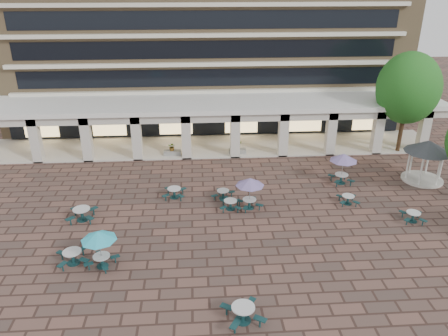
{
  "coord_description": "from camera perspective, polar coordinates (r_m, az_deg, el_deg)",
  "views": [
    {
      "loc": [
        -1.25,
        -23.09,
        14.83
      ],
      "look_at": [
        0.51,
        3.0,
        3.12
      ],
      "focal_mm": 35.0,
      "sensor_mm": 36.0,
      "label": 1
    }
  ],
  "objects": [
    {
      "name": "picnic_table_1",
      "position": [
        21.25,
        2.51,
        -18.33
      ],
      "size": [
        2.14,
        2.14,
        0.83
      ],
      "rotation": [
        0.0,
        0.0,
        0.24
      ],
      "color": "#133639",
      "rests_on": "ground"
    },
    {
      "name": "tree_east_c",
      "position": [
        40.98,
        22.93,
        9.58
      ],
      "size": [
        5.37,
        5.37,
        8.95
      ],
      "color": "#442D1B",
      "rests_on": "ground"
    },
    {
      "name": "planter_right",
      "position": [
        38.88,
        1.76,
        2.6
      ],
      "size": [
        1.5,
        0.89,
        1.35
      ],
      "color": "gray",
      "rests_on": "ground"
    },
    {
      "name": "picnic_table_8",
      "position": [
        30.09,
        -18.07,
        -5.64
      ],
      "size": [
        1.89,
        1.89,
        0.84
      ],
      "rotation": [
        0.0,
        0.0,
        0.01
      ],
      "color": "#133639",
      "rests_on": "ground"
    },
    {
      "name": "picnic_table_6",
      "position": [
        29.39,
        3.4,
        -1.97
      ],
      "size": [
        1.96,
        1.96,
        2.27
      ],
      "rotation": [
        0.0,
        0.0,
        0.3
      ],
      "color": "#133639",
      "rests_on": "ground"
    },
    {
      "name": "gazebo",
      "position": [
        36.65,
        25.05,
        2.03
      ],
      "size": [
        3.5,
        3.5,
        3.26
      ],
      "rotation": [
        0.0,
        0.0,
        -0.14
      ],
      "color": "beige",
      "rests_on": "ground"
    },
    {
      "name": "picnic_table_4",
      "position": [
        24.58,
        -16.05,
        -8.66
      ],
      "size": [
        1.95,
        1.95,
        2.25
      ],
      "rotation": [
        0.0,
        0.0,
        -0.37
      ],
      "color": "#133639",
      "rests_on": "ground"
    },
    {
      "name": "picnic_table_5",
      "position": [
        26.1,
        -19.17,
        -10.82
      ],
      "size": [
        2.06,
        2.06,
        0.78
      ],
      "rotation": [
        0.0,
        0.0,
        0.29
      ],
      "color": "#133639",
      "rests_on": "ground"
    },
    {
      "name": "picnic_table_12",
      "position": [
        29.92,
        0.85,
        -4.71
      ],
      "size": [
        1.6,
        1.6,
        0.68
      ],
      "rotation": [
        0.0,
        0.0,
        -0.07
      ],
      "color": "#133639",
      "rests_on": "ground"
    },
    {
      "name": "planter_left",
      "position": [
        38.8,
        -6.77,
        2.27
      ],
      "size": [
        1.5,
        0.73,
        1.25
      ],
      "color": "gray",
      "rests_on": "ground"
    },
    {
      "name": "ground",
      "position": [
        27.47,
        -0.65,
        -8.56
      ],
      "size": [
        120.0,
        120.0,
        0.0
      ],
      "primitive_type": "plane",
      "color": "brown",
      "rests_on": "ground"
    },
    {
      "name": "picnic_table_10",
      "position": [
        31.3,
        -0.12,
        -3.36
      ],
      "size": [
        1.78,
        1.78,
        0.65
      ],
      "rotation": [
        0.0,
        0.0,
        -0.41
      ],
      "color": "#133639",
      "rests_on": "ground"
    },
    {
      "name": "picnic_table_9",
      "position": [
        31.62,
        -6.52,
        -3.13
      ],
      "size": [
        1.77,
        1.77,
        0.73
      ],
      "rotation": [
        0.0,
        0.0,
        -0.11
      ],
      "color": "#133639",
      "rests_on": "ground"
    },
    {
      "name": "picnic_table_13",
      "position": [
        31.81,
        15.88,
        -3.9
      ],
      "size": [
        1.51,
        1.51,
        0.64
      ],
      "rotation": [
        0.0,
        0.0,
        -0.07
      ],
      "color": "#133639",
      "rests_on": "ground"
    },
    {
      "name": "retail_arcade",
      "position": [
        39.72,
        -1.9,
        6.77
      ],
      "size": [
        42.0,
        6.6,
        4.4
      ],
      "color": "white",
      "rests_on": "ground"
    },
    {
      "name": "picnic_table_7",
      "position": [
        31.06,
        23.46,
        -5.76
      ],
      "size": [
        1.67,
        1.67,
        0.67
      ],
      "rotation": [
        0.0,
        0.0,
        -0.16
      ],
      "color": "#133639",
      "rests_on": "ground"
    },
    {
      "name": "picnic_table_11",
      "position": [
        34.07,
        15.35,
        1.21
      ],
      "size": [
        2.1,
        2.1,
        2.43
      ],
      "rotation": [
        0.0,
        0.0,
        0.08
      ],
      "color": "#133639",
      "rests_on": "ground"
    }
  ]
}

